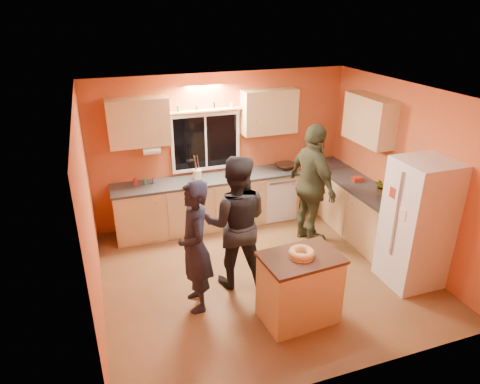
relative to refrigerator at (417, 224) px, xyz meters
name	(u,v)px	position (x,y,z in m)	size (l,w,h in m)	color
ground	(264,274)	(-1.89, 0.80, -0.90)	(4.50, 4.50, 0.00)	brown
room_shell	(263,159)	(-1.77, 1.21, 0.72)	(4.54, 4.04, 2.61)	#C56032
back_counter	(229,199)	(-1.88, 2.50, -0.45)	(4.23, 0.62, 0.90)	tan
right_counter	(362,212)	(0.06, 1.30, -0.45)	(0.62, 1.84, 0.90)	tan
refrigerator	(417,224)	(0.00, 0.00, 0.00)	(0.72, 0.70, 1.80)	silver
island	(299,287)	(-1.84, -0.22, -0.44)	(0.98, 0.70, 0.90)	tan
bundt_pastry	(302,253)	(-1.84, -0.22, 0.05)	(0.31, 0.31, 0.09)	tan
person_left	(195,247)	(-2.97, 0.44, -0.03)	(0.63, 0.42, 1.74)	black
person_center	(236,222)	(-2.33, 0.76, 0.04)	(0.91, 0.71, 1.88)	black
person_right	(312,186)	(-0.82, 1.46, 0.09)	(1.16, 0.48, 1.98)	#363B25
mixing_bowl	(286,166)	(-0.79, 2.51, 0.04)	(0.35, 0.35, 0.09)	#321D10
utensil_crock	(197,174)	(-2.42, 2.52, 0.09)	(0.14, 0.14, 0.17)	beige
potted_plant	(383,186)	(0.12, 0.96, 0.14)	(0.26, 0.22, 0.28)	gray
red_box	(357,179)	(0.08, 1.56, 0.04)	(0.16, 0.12, 0.07)	#9F2818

